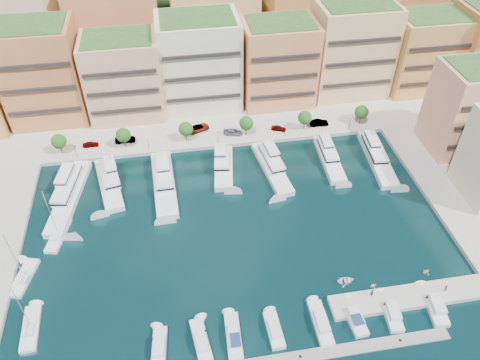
{
  "coord_description": "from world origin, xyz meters",
  "views": [
    {
      "loc": [
        -10.68,
        -67.24,
        75.44
      ],
      "look_at": [
        2.35,
        10.02,
        6.0
      ],
      "focal_mm": 35.0,
      "sensor_mm": 36.0,
      "label": 1
    }
  ],
  "objects_px": {
    "lamppost_3": "(285,127)",
    "sailboat_1": "(24,278)",
    "sailboat_2": "(59,236)",
    "person_1": "(445,288)",
    "yacht_0": "(69,192)",
    "yacht_5": "(329,156)",
    "car_1": "(125,139)",
    "tender_1": "(373,285)",
    "car_4": "(279,128)",
    "cruiser_4": "(234,337)",
    "lamppost_1": "(148,141)",
    "tree_0": "(59,141)",
    "lamppost_4": "(350,121)",
    "cruiser_8": "(391,312)",
    "lamppost_0": "(75,148)",
    "tender_3": "(426,271)",
    "car_5": "(319,123)",
    "car_3": "(233,132)",
    "tree_4": "(305,118)",
    "sailboat_0": "(31,329)",
    "tree_1": "(123,135)",
    "yacht_4": "(271,165)",
    "car_0": "(91,144)",
    "lamppost_2": "(218,134)",
    "tree_2": "(186,129)",
    "tender_0": "(346,281)",
    "cruiser_2": "(159,348)",
    "tree_3": "(246,123)",
    "cruiser_3": "(201,342)",
    "car_2": "(198,128)",
    "tree_5": "(362,112)",
    "cruiser_7": "(354,318)",
    "yacht_6": "(376,155)",
    "cruiser_5": "(274,330)",
    "person_0": "(372,293)",
    "yacht_1": "(109,181)",
    "cruiser_6": "(321,323)"
  },
  "relations": [
    {
      "from": "lamppost_3",
      "to": "sailboat_1",
      "type": "relative_size",
      "value": 0.32
    },
    {
      "from": "sailboat_2",
      "to": "person_1",
      "type": "xyz_separation_m",
      "value": [
        74.06,
        -27.18,
        1.49
      ]
    },
    {
      "from": "yacht_0",
      "to": "yacht_5",
      "type": "height_order",
      "value": "same"
    },
    {
      "from": "sailboat_1",
      "to": "car_1",
      "type": "distance_m",
      "value": 45.15
    },
    {
      "from": "sailboat_2",
      "to": "tender_1",
      "type": "xyz_separation_m",
      "value": [
        61.5,
        -23.38,
        0.05
      ]
    },
    {
      "from": "yacht_0",
      "to": "tender_1",
      "type": "xyz_separation_m",
      "value": [
        60.32,
        -35.99,
        -0.85
      ]
    },
    {
      "from": "car_1",
      "to": "car_4",
      "type": "xyz_separation_m",
      "value": [
        41.14,
        -1.54,
        -0.17
      ]
    },
    {
      "from": "cruiser_4",
      "to": "lamppost_1",
      "type": "bearing_deg",
      "value": 103.48
    },
    {
      "from": "tree_0",
      "to": "lamppost_4",
      "type": "bearing_deg",
      "value": -1.73
    },
    {
      "from": "lamppost_4",
      "to": "sailboat_1",
      "type": "distance_m",
      "value": 87.24
    },
    {
      "from": "tree_0",
      "to": "cruiser_8",
      "type": "height_order",
      "value": "tree_0"
    },
    {
      "from": "lamppost_0",
      "to": "car_1",
      "type": "distance_m",
      "value": 12.89
    },
    {
      "from": "tender_3",
      "to": "car_5",
      "type": "height_order",
      "value": "car_5"
    },
    {
      "from": "lamppost_1",
      "to": "car_3",
      "type": "height_order",
      "value": "lamppost_1"
    },
    {
      "from": "tree_4",
      "to": "car_5",
      "type": "distance_m",
      "value": 5.53
    },
    {
      "from": "sailboat_0",
      "to": "car_3",
      "type": "relative_size",
      "value": 2.6
    },
    {
      "from": "tree_1",
      "to": "yacht_0",
      "type": "height_order",
      "value": "tree_1"
    },
    {
      "from": "yacht_4",
      "to": "car_3",
      "type": "bearing_deg",
      "value": 116.62
    },
    {
      "from": "tree_0",
      "to": "car_0",
      "type": "distance_m",
      "value": 7.9
    },
    {
      "from": "lamppost_2",
      "to": "car_5",
      "type": "height_order",
      "value": "lamppost_2"
    },
    {
      "from": "tree_2",
      "to": "cruiser_4",
      "type": "distance_m",
      "value": 58.37
    },
    {
      "from": "yacht_4",
      "to": "cruiser_8",
      "type": "xyz_separation_m",
      "value": [
        12.75,
        -44.2,
        -0.54
      ]
    },
    {
      "from": "tender_0",
      "to": "car_1",
      "type": "xyz_separation_m",
      "value": [
        -42.92,
        51.97,
        1.51
      ]
    },
    {
      "from": "car_0",
      "to": "lamppost_0",
      "type": "bearing_deg",
      "value": 140.95
    },
    {
      "from": "cruiser_2",
      "to": "tender_0",
      "type": "xyz_separation_m",
      "value": [
        36.44,
        8.23,
        -0.19
      ]
    },
    {
      "from": "lamppost_0",
      "to": "lamppost_3",
      "type": "relative_size",
      "value": 1.0
    },
    {
      "from": "tree_3",
      "to": "lamppost_4",
      "type": "height_order",
      "value": "tree_3"
    },
    {
      "from": "cruiser_3",
      "to": "person_1",
      "type": "height_order",
      "value": "person_1"
    },
    {
      "from": "tree_2",
      "to": "car_2",
      "type": "relative_size",
      "value": 0.91
    },
    {
      "from": "person_1",
      "to": "tree_5",
      "type": "bearing_deg",
      "value": -128.59
    },
    {
      "from": "cruiser_4",
      "to": "tender_1",
      "type": "bearing_deg",
      "value": 12.61
    },
    {
      "from": "cruiser_7",
      "to": "car_3",
      "type": "relative_size",
      "value": 1.52
    },
    {
      "from": "tree_0",
      "to": "sailboat_2",
      "type": "bearing_deg",
      "value": -85.66
    },
    {
      "from": "lamppost_3",
      "to": "lamppost_4",
      "type": "height_order",
      "value": "same"
    },
    {
      "from": "car_0",
      "to": "car_4",
      "type": "bearing_deg",
      "value": -92.96
    },
    {
      "from": "lamppost_1",
      "to": "yacht_6",
      "type": "height_order",
      "value": "yacht_6"
    },
    {
      "from": "cruiser_5",
      "to": "car_3",
      "type": "bearing_deg",
      "value": 88.2
    },
    {
      "from": "tree_5",
      "to": "car_2",
      "type": "xyz_separation_m",
      "value": [
        -44.48,
        4.08,
        -2.88
      ]
    },
    {
      "from": "lamppost_3",
      "to": "cruiser_4",
      "type": "bearing_deg",
      "value": -112.06
    },
    {
      "from": "lamppost_0",
      "to": "car_4",
      "type": "xyz_separation_m",
      "value": [
        53.09,
        2.87,
        -2.13
      ]
    },
    {
      "from": "lamppost_4",
      "to": "cruiser_3",
      "type": "relative_size",
      "value": 0.47
    },
    {
      "from": "car_1",
      "to": "car_3",
      "type": "xyz_separation_m",
      "value": [
        28.59,
        -1.34,
        -0.12
      ]
    },
    {
      "from": "tree_5",
      "to": "person_0",
      "type": "bearing_deg",
      "value": -108.24
    },
    {
      "from": "tree_1",
      "to": "lamppost_2",
      "type": "xyz_separation_m",
      "value": [
        24.0,
        -2.3,
        -0.92
      ]
    },
    {
      "from": "yacht_6",
      "to": "sailboat_1",
      "type": "distance_m",
      "value": 85.8
    },
    {
      "from": "car_3",
      "to": "car_5",
      "type": "relative_size",
      "value": 0.99
    },
    {
      "from": "yacht_1",
      "to": "tender_0",
      "type": "height_order",
      "value": "yacht_1"
    },
    {
      "from": "cruiser_6",
      "to": "car_3",
      "type": "bearing_deg",
      "value": 96.49
    },
    {
      "from": "cruiser_6",
      "to": "person_0",
      "type": "distance_m",
      "value": 11.59
    },
    {
      "from": "car_4",
      "to": "cruiser_5",
      "type": "bearing_deg",
      "value": -169.91
    }
  ]
}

